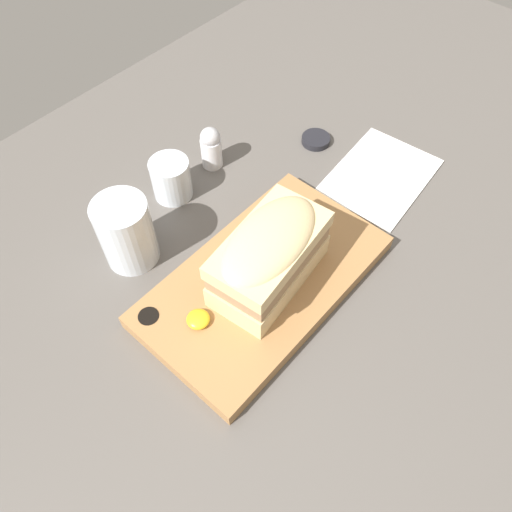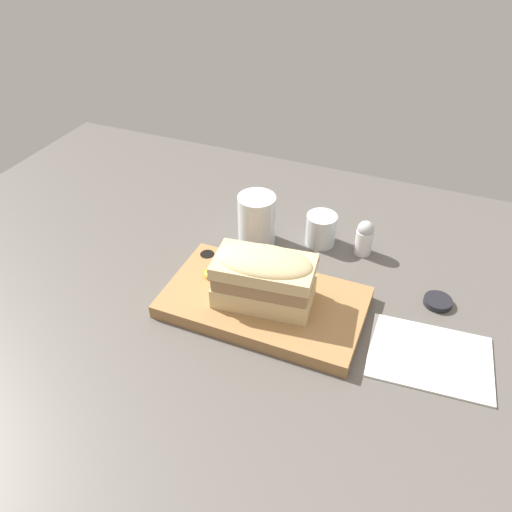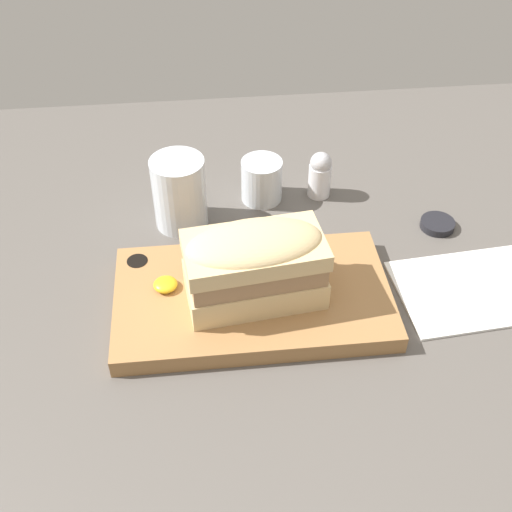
{
  "view_description": "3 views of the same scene",
  "coord_description": "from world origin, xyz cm",
  "px_view_note": "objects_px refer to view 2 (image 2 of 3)",
  "views": [
    {
      "loc": [
        -36.87,
        -26.61,
        63.89
      ],
      "look_at": [
        -8.37,
        -1.4,
        10.47
      ],
      "focal_mm": 35.0,
      "sensor_mm": 36.0,
      "label": 1
    },
    {
      "loc": [
        16.7,
        -63.54,
        66.6
      ],
      "look_at": [
        -9.63,
        0.66,
        11.59
      ],
      "focal_mm": 35.0,
      "sensor_mm": 36.0,
      "label": 2
    },
    {
      "loc": [
        -12.77,
        -60.27,
        64.55
      ],
      "look_at": [
        -6.62,
        -1.74,
        10.74
      ],
      "focal_mm": 45.0,
      "sensor_mm": 36.0,
      "label": 3
    }
  ],
  "objects_px": {
    "serving_board": "(264,302)",
    "napkin": "(430,357)",
    "salt_shaker": "(364,237)",
    "sandwich": "(264,276)",
    "condiment_dish": "(438,302)",
    "water_glass": "(257,223)",
    "wine_glass": "(321,230)"
  },
  "relations": [
    {
      "from": "serving_board",
      "to": "sandwich",
      "type": "xyz_separation_m",
      "value": [
        0.0,
        -0.01,
        0.07
      ]
    },
    {
      "from": "wine_glass",
      "to": "condiment_dish",
      "type": "xyz_separation_m",
      "value": [
        0.26,
        -0.1,
        -0.03
      ]
    },
    {
      "from": "napkin",
      "to": "condiment_dish",
      "type": "relative_size",
      "value": 4.07
    },
    {
      "from": "wine_glass",
      "to": "condiment_dish",
      "type": "distance_m",
      "value": 0.28
    },
    {
      "from": "salt_shaker",
      "to": "condiment_dish",
      "type": "height_order",
      "value": "salt_shaker"
    },
    {
      "from": "water_glass",
      "to": "salt_shaker",
      "type": "relative_size",
      "value": 1.44
    },
    {
      "from": "wine_glass",
      "to": "sandwich",
      "type": "bearing_deg",
      "value": -98.54
    },
    {
      "from": "sandwich",
      "to": "condiment_dish",
      "type": "relative_size",
      "value": 3.54
    },
    {
      "from": "wine_glass",
      "to": "serving_board",
      "type": "bearing_deg",
      "value": -99.49
    },
    {
      "from": "sandwich",
      "to": "wine_glass",
      "type": "xyz_separation_m",
      "value": [
        0.04,
        0.24,
        -0.05
      ]
    },
    {
      "from": "sandwich",
      "to": "condiment_dish",
      "type": "distance_m",
      "value": 0.33
    },
    {
      "from": "serving_board",
      "to": "wine_glass",
      "type": "relative_size",
      "value": 5.23
    },
    {
      "from": "sandwich",
      "to": "water_glass",
      "type": "height_order",
      "value": "sandwich"
    },
    {
      "from": "serving_board",
      "to": "condiment_dish",
      "type": "xyz_separation_m",
      "value": [
        0.3,
        0.13,
        -0.01
      ]
    },
    {
      "from": "sandwich",
      "to": "water_glass",
      "type": "xyz_separation_m",
      "value": [
        -0.09,
        0.19,
        -0.03
      ]
    },
    {
      "from": "sandwich",
      "to": "water_glass",
      "type": "distance_m",
      "value": 0.21
    },
    {
      "from": "condiment_dish",
      "to": "napkin",
      "type": "bearing_deg",
      "value": -88.65
    },
    {
      "from": "water_glass",
      "to": "condiment_dish",
      "type": "xyz_separation_m",
      "value": [
        0.39,
        -0.05,
        -0.04
      ]
    },
    {
      "from": "sandwich",
      "to": "napkin",
      "type": "xyz_separation_m",
      "value": [
        0.3,
        0.0,
        -0.08
      ]
    },
    {
      "from": "water_glass",
      "to": "salt_shaker",
      "type": "xyz_separation_m",
      "value": [
        0.22,
        0.05,
        -0.01
      ]
    },
    {
      "from": "wine_glass",
      "to": "salt_shaker",
      "type": "relative_size",
      "value": 0.89
    },
    {
      "from": "wine_glass",
      "to": "salt_shaker",
      "type": "height_order",
      "value": "salt_shaker"
    },
    {
      "from": "salt_shaker",
      "to": "condiment_dish",
      "type": "distance_m",
      "value": 0.2
    },
    {
      "from": "serving_board",
      "to": "napkin",
      "type": "height_order",
      "value": "serving_board"
    },
    {
      "from": "water_glass",
      "to": "wine_glass",
      "type": "distance_m",
      "value": 0.14
    },
    {
      "from": "salt_shaker",
      "to": "sandwich",
      "type": "bearing_deg",
      "value": -118.27
    },
    {
      "from": "sandwich",
      "to": "condiment_dish",
      "type": "height_order",
      "value": "sandwich"
    },
    {
      "from": "water_glass",
      "to": "salt_shaker",
      "type": "height_order",
      "value": "water_glass"
    },
    {
      "from": "sandwich",
      "to": "water_glass",
      "type": "relative_size",
      "value": 1.63
    },
    {
      "from": "napkin",
      "to": "condiment_dish",
      "type": "height_order",
      "value": "condiment_dish"
    },
    {
      "from": "napkin",
      "to": "salt_shaker",
      "type": "xyz_separation_m",
      "value": [
        -0.17,
        0.24,
        0.04
      ]
    },
    {
      "from": "serving_board",
      "to": "condiment_dish",
      "type": "distance_m",
      "value": 0.32
    }
  ]
}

